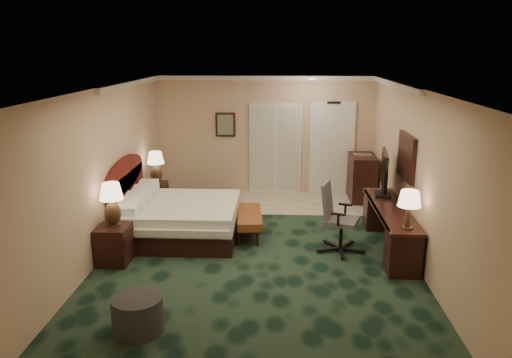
{
  "coord_description": "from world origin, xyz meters",
  "views": [
    {
      "loc": [
        0.35,
        -7.62,
        3.29
      ],
      "look_at": [
        -0.05,
        0.6,
        1.13
      ],
      "focal_mm": 35.0,
      "sensor_mm": 36.0,
      "label": 1
    }
  ],
  "objects_px": {
    "bed_bench": "(249,224)",
    "lamp_near": "(112,204)",
    "bed": "(181,220)",
    "lamp_far": "(156,167)",
    "desk": "(389,228)",
    "nightstand_far": "(156,195)",
    "ottoman": "(138,314)",
    "tv": "(384,174)",
    "nightstand_near": "(114,244)",
    "minibar": "(362,178)",
    "desk_chair": "(342,218)"
  },
  "relations": [
    {
      "from": "desk_chair",
      "to": "nightstand_far",
      "type": "bearing_deg",
      "value": 168.29
    },
    {
      "from": "lamp_near",
      "to": "desk_chair",
      "type": "relative_size",
      "value": 0.6
    },
    {
      "from": "nightstand_far",
      "to": "tv",
      "type": "bearing_deg",
      "value": -15.86
    },
    {
      "from": "bed",
      "to": "nightstand_near",
      "type": "bearing_deg",
      "value": -125.73
    },
    {
      "from": "bed_bench",
      "to": "ottoman",
      "type": "bearing_deg",
      "value": -113.88
    },
    {
      "from": "lamp_far",
      "to": "ottoman",
      "type": "height_order",
      "value": "lamp_far"
    },
    {
      "from": "bed",
      "to": "nightstand_near",
      "type": "height_order",
      "value": "bed"
    },
    {
      "from": "bed",
      "to": "lamp_far",
      "type": "relative_size",
      "value": 3.01
    },
    {
      "from": "nightstand_far",
      "to": "desk",
      "type": "xyz_separation_m",
      "value": [
        4.47,
        -1.99,
        0.08
      ]
    },
    {
      "from": "bed",
      "to": "tv",
      "type": "distance_m",
      "value": 3.73
    },
    {
      "from": "nightstand_near",
      "to": "desk",
      "type": "bearing_deg",
      "value": 10.26
    },
    {
      "from": "tv",
      "to": "desk_chair",
      "type": "height_order",
      "value": "tv"
    },
    {
      "from": "nightstand_far",
      "to": "minibar",
      "type": "relative_size",
      "value": 0.54
    },
    {
      "from": "nightstand_far",
      "to": "desk_chair",
      "type": "relative_size",
      "value": 0.47
    },
    {
      "from": "bed_bench",
      "to": "lamp_near",
      "type": "bearing_deg",
      "value": -153.0
    },
    {
      "from": "lamp_far",
      "to": "ottoman",
      "type": "relative_size",
      "value": 1.09
    },
    {
      "from": "lamp_far",
      "to": "bed_bench",
      "type": "xyz_separation_m",
      "value": [
        2.05,
        -1.52,
        -0.67
      ]
    },
    {
      "from": "nightstand_far",
      "to": "ottoman",
      "type": "bearing_deg",
      "value": -78.81
    },
    {
      "from": "desk_chair",
      "to": "ottoman",
      "type": "bearing_deg",
      "value": -117.45
    },
    {
      "from": "bed_bench",
      "to": "desk",
      "type": "bearing_deg",
      "value": -16.37
    },
    {
      "from": "bed",
      "to": "tv",
      "type": "relative_size",
      "value": 1.94
    },
    {
      "from": "desk",
      "to": "desk_chair",
      "type": "height_order",
      "value": "desk_chair"
    },
    {
      "from": "nightstand_near",
      "to": "desk_chair",
      "type": "height_order",
      "value": "desk_chair"
    },
    {
      "from": "ottoman",
      "to": "desk_chair",
      "type": "height_order",
      "value": "desk_chair"
    },
    {
      "from": "bed_bench",
      "to": "nightstand_far",
      "type": "bearing_deg",
      "value": 139.78
    },
    {
      "from": "nightstand_near",
      "to": "bed_bench",
      "type": "xyz_separation_m",
      "value": [
        2.06,
        1.31,
        -0.09
      ]
    },
    {
      "from": "lamp_near",
      "to": "tv",
      "type": "distance_m",
      "value": 4.71
    },
    {
      "from": "lamp_near",
      "to": "bed_bench",
      "type": "xyz_separation_m",
      "value": [
        2.06,
        1.26,
        -0.74
      ]
    },
    {
      "from": "bed_bench",
      "to": "desk",
      "type": "relative_size",
      "value": 0.5
    },
    {
      "from": "bed",
      "to": "desk",
      "type": "height_order",
      "value": "desk"
    },
    {
      "from": "bed_bench",
      "to": "minibar",
      "type": "bearing_deg",
      "value": 39.58
    },
    {
      "from": "minibar",
      "to": "bed_bench",
      "type": "bearing_deg",
      "value": -135.86
    },
    {
      "from": "desk",
      "to": "minibar",
      "type": "distance_m",
      "value": 2.8
    },
    {
      "from": "desk",
      "to": "tv",
      "type": "xyz_separation_m",
      "value": [
        0.01,
        0.72,
        0.76
      ]
    },
    {
      "from": "nightstand_near",
      "to": "lamp_near",
      "type": "xyz_separation_m",
      "value": [
        -0.0,
        0.04,
        0.65
      ]
    },
    {
      "from": "lamp_far",
      "to": "ottoman",
      "type": "distance_m",
      "value": 4.9
    },
    {
      "from": "bed",
      "to": "minibar",
      "type": "height_order",
      "value": "minibar"
    },
    {
      "from": "lamp_near",
      "to": "tv",
      "type": "relative_size",
      "value": 0.66
    },
    {
      "from": "nightstand_far",
      "to": "lamp_far",
      "type": "relative_size",
      "value": 0.82
    },
    {
      "from": "nightstand_near",
      "to": "lamp_near",
      "type": "height_order",
      "value": "lamp_near"
    },
    {
      "from": "nightstand_near",
      "to": "lamp_far",
      "type": "distance_m",
      "value": 2.88
    },
    {
      "from": "lamp_near",
      "to": "desk_chair",
      "type": "xyz_separation_m",
      "value": [
        3.63,
        0.59,
        -0.37
      ]
    },
    {
      "from": "ottoman",
      "to": "desk_chair",
      "type": "distance_m",
      "value": 3.76
    },
    {
      "from": "desk",
      "to": "ottoman",
      "type": "bearing_deg",
      "value": -142.11
    },
    {
      "from": "desk",
      "to": "minibar",
      "type": "relative_size",
      "value": 2.44
    },
    {
      "from": "lamp_near",
      "to": "bed",
      "type": "bearing_deg",
      "value": 53.2
    },
    {
      "from": "lamp_near",
      "to": "lamp_far",
      "type": "distance_m",
      "value": 2.78
    },
    {
      "from": "nightstand_near",
      "to": "lamp_far",
      "type": "height_order",
      "value": "lamp_far"
    },
    {
      "from": "nightstand_far",
      "to": "lamp_far",
      "type": "bearing_deg",
      "value": 45.56
    },
    {
      "from": "lamp_near",
      "to": "tv",
      "type": "bearing_deg",
      "value": 18.36
    }
  ]
}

